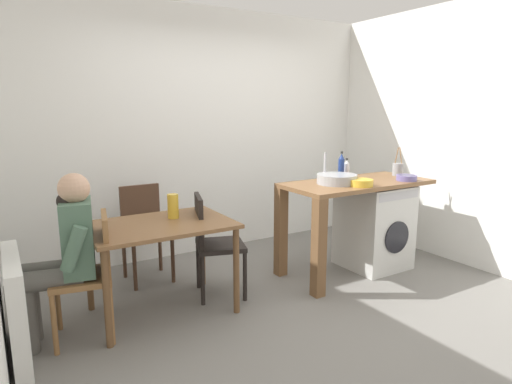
{
  "coord_description": "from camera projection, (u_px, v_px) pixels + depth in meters",
  "views": [
    {
      "loc": [
        -2.03,
        -2.75,
        1.64
      ],
      "look_at": [
        -0.1,
        0.45,
        0.9
      ],
      "focal_mm": 30.35,
      "sensor_mm": 36.0,
      "label": 1
    }
  ],
  "objects": [
    {
      "name": "vase",
      "position": [
        173.0,
        206.0,
        3.53
      ],
      "size": [
        0.09,
        0.09,
        0.2
      ],
      "primitive_type": "cylinder",
      "color": "gold",
      "rests_on": "dining_table"
    },
    {
      "name": "scissors",
      "position": [
        361.0,
        183.0,
        4.13
      ],
      "size": [
        0.15,
        0.06,
        0.01
      ],
      "color": "#B2B2B7",
      "rests_on": "kitchen_counter"
    },
    {
      "name": "wall_counter_side",
      "position": [
        464.0,
        135.0,
        4.49
      ],
      "size": [
        0.1,
        3.8,
        2.7
      ],
      "primitive_type": "cube",
      "color": "white",
      "rests_on": "ground_plane"
    },
    {
      "name": "bottle_tall_green",
      "position": [
        341.0,
        166.0,
        4.38
      ],
      "size": [
        0.06,
        0.06,
        0.28
      ],
      "color": "navy",
      "rests_on": "kitchen_counter"
    },
    {
      "name": "ground_plane",
      "position": [
        294.0,
        304.0,
        3.66
      ],
      "size": [
        5.46,
        5.46,
        0.0
      ],
      "primitive_type": "plane",
      "color": "slate"
    },
    {
      "name": "chair_opposite",
      "position": [
        212.0,
        240.0,
        3.74
      ],
      "size": [
        0.5,
        0.5,
        0.9
      ],
      "rotation": [
        0.0,
        0.0,
        -1.88
      ],
      "color": "black",
      "rests_on": "ground_plane"
    },
    {
      "name": "tap",
      "position": [
        325.0,
        167.0,
        4.23
      ],
      "size": [
        0.02,
        0.02,
        0.28
      ],
      "primitive_type": "cylinder",
      "color": "#B2B2B7",
      "rests_on": "kitchen_counter"
    },
    {
      "name": "colander",
      "position": [
        407.0,
        178.0,
        4.27
      ],
      "size": [
        0.2,
        0.2,
        0.06
      ],
      "color": "slate",
      "rests_on": "kitchen_counter"
    },
    {
      "name": "chair_person_seat",
      "position": [
        92.0,
        269.0,
        3.06
      ],
      "size": [
        0.47,
        0.47,
        0.9
      ],
      "rotation": [
        0.0,
        0.0,
        1.39
      ],
      "color": "olive",
      "rests_on": "ground_plane"
    },
    {
      "name": "wall_back",
      "position": [
        204.0,
        133.0,
        4.86
      ],
      "size": [
        4.6,
        0.1,
        2.7
      ],
      "primitive_type": "cube",
      "color": "white",
      "rests_on": "ground_plane"
    },
    {
      "name": "mixing_bowl",
      "position": [
        361.0,
        182.0,
        3.98
      ],
      "size": [
        0.23,
        0.23,
        0.06
      ],
      "color": "gold",
      "rests_on": "kitchen_counter"
    },
    {
      "name": "dining_table",
      "position": [
        160.0,
        235.0,
        3.41
      ],
      "size": [
        1.1,
        0.76,
        0.74
      ],
      "color": "brown",
      "rests_on": "ground_plane"
    },
    {
      "name": "chair_spare_by_wall",
      "position": [
        144.0,
        227.0,
        4.14
      ],
      "size": [
        0.4,
        0.4,
        0.9
      ],
      "rotation": [
        0.0,
        0.0,
        3.15
      ],
      "color": "#4C3323",
      "rests_on": "ground_plane"
    },
    {
      "name": "kitchen_counter",
      "position": [
        340.0,
        199.0,
        4.16
      ],
      "size": [
        1.5,
        0.68,
        0.92
      ],
      "color": "brown",
      "rests_on": "ground_plane"
    },
    {
      "name": "sink_basin",
      "position": [
        337.0,
        179.0,
        4.09
      ],
      "size": [
        0.38,
        0.38,
        0.09
      ],
      "primitive_type": "cylinder",
      "color": "#9EA0A5",
      "rests_on": "kitchen_counter"
    },
    {
      "name": "bottle_squat_brown",
      "position": [
        346.0,
        169.0,
        4.44
      ],
      "size": [
        0.06,
        0.06,
        0.2
      ],
      "color": "silver",
      "rests_on": "kitchen_counter"
    },
    {
      "name": "seated_person",
      "position": [
        65.0,
        250.0,
        2.98
      ],
      "size": [
        0.53,
        0.54,
        1.2
      ],
      "rotation": [
        0.0,
        0.0,
        1.39
      ],
      "color": "#595651",
      "rests_on": "ground_plane"
    },
    {
      "name": "utensil_crock",
      "position": [
        398.0,
        169.0,
        4.58
      ],
      "size": [
        0.11,
        0.11,
        0.3
      ],
      "color": "gray",
      "rests_on": "kitchen_counter"
    },
    {
      "name": "radiator",
      "position": [
        16.0,
        308.0,
        2.82
      ],
      "size": [
        0.1,
        0.8,
        0.7
      ],
      "primitive_type": "cube",
      "color": "white",
      "rests_on": "ground_plane"
    },
    {
      "name": "washing_machine",
      "position": [
        374.0,
        226.0,
        4.46
      ],
      "size": [
        0.6,
        0.61,
        0.86
      ],
      "color": "silver",
      "rests_on": "ground_plane"
    }
  ]
}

